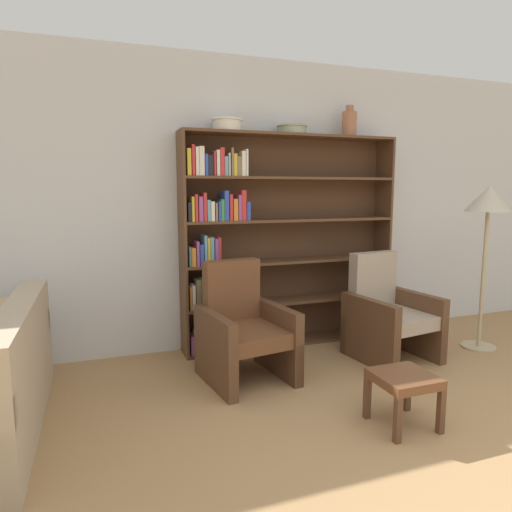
{
  "coord_description": "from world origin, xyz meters",
  "views": [
    {
      "loc": [
        -1.94,
        -1.34,
        1.52
      ],
      "look_at": [
        -0.61,
        2.34,
        0.95
      ],
      "focal_mm": 32.0,
      "sensor_mm": 36.0,
      "label": 1
    }
  ],
  "objects_px": {
    "bowl_brass": "(227,124)",
    "floor_lamp": "(488,208)",
    "bowl_cream": "(292,129)",
    "armchair_leather": "(243,330)",
    "footstool": "(404,383)",
    "vase_tall": "(349,123)",
    "bookshelf": "(268,244)",
    "armchair_cushioned": "(388,315)"
  },
  "relations": [
    {
      "from": "bowl_cream",
      "to": "footstool",
      "type": "relative_size",
      "value": 0.8
    },
    {
      "from": "vase_tall",
      "to": "bookshelf",
      "type": "bearing_deg",
      "value": 178.99
    },
    {
      "from": "vase_tall",
      "to": "floor_lamp",
      "type": "bearing_deg",
      "value": -36.12
    },
    {
      "from": "bowl_brass",
      "to": "armchair_cushioned",
      "type": "bearing_deg",
      "value": -26.62
    },
    {
      "from": "footstool",
      "to": "bookshelf",
      "type": "bearing_deg",
      "value": 98.04
    },
    {
      "from": "bowl_brass",
      "to": "floor_lamp",
      "type": "height_order",
      "value": "bowl_brass"
    },
    {
      "from": "footstool",
      "to": "bowl_brass",
      "type": "bearing_deg",
      "value": 110.5
    },
    {
      "from": "armchair_leather",
      "to": "footstool",
      "type": "height_order",
      "value": "armchair_leather"
    },
    {
      "from": "vase_tall",
      "to": "armchair_leather",
      "type": "xyz_separation_m",
      "value": [
        -1.33,
        -0.66,
        -1.78
      ]
    },
    {
      "from": "armchair_cushioned",
      "to": "footstool",
      "type": "height_order",
      "value": "armchair_cushioned"
    },
    {
      "from": "bookshelf",
      "to": "bowl_brass",
      "type": "relative_size",
      "value": 7.67
    },
    {
      "from": "bookshelf",
      "to": "footstool",
      "type": "bearing_deg",
      "value": -81.96
    },
    {
      "from": "armchair_leather",
      "to": "bowl_brass",
      "type": "bearing_deg",
      "value": -104.57
    },
    {
      "from": "bowl_brass",
      "to": "armchair_leather",
      "type": "xyz_separation_m",
      "value": [
        -0.07,
        -0.66,
        -1.71
      ]
    },
    {
      "from": "armchair_cushioned",
      "to": "bowl_brass",
      "type": "bearing_deg",
      "value": -34.73
    },
    {
      "from": "armchair_cushioned",
      "to": "floor_lamp",
      "type": "height_order",
      "value": "floor_lamp"
    },
    {
      "from": "bowl_brass",
      "to": "bookshelf",
      "type": "bearing_deg",
      "value": 2.11
    },
    {
      "from": "bowl_brass",
      "to": "armchair_cushioned",
      "type": "xyz_separation_m",
      "value": [
        1.32,
        -0.66,
        -1.71
      ]
    },
    {
      "from": "bowl_cream",
      "to": "vase_tall",
      "type": "bearing_deg",
      "value": 0.0
    },
    {
      "from": "vase_tall",
      "to": "armchair_cushioned",
      "type": "xyz_separation_m",
      "value": [
        0.06,
        -0.66,
        -1.78
      ]
    },
    {
      "from": "bowl_brass",
      "to": "vase_tall",
      "type": "distance_m",
      "value": 1.26
    },
    {
      "from": "bowl_cream",
      "to": "armchair_leather",
      "type": "bearing_deg",
      "value": -136.99
    },
    {
      "from": "bookshelf",
      "to": "vase_tall",
      "type": "bearing_deg",
      "value": -1.01
    },
    {
      "from": "bowl_brass",
      "to": "armchair_leather",
      "type": "relative_size",
      "value": 0.3
    },
    {
      "from": "bowl_cream",
      "to": "armchair_leather",
      "type": "height_order",
      "value": "bowl_cream"
    },
    {
      "from": "bowl_brass",
      "to": "armchair_leather",
      "type": "height_order",
      "value": "bowl_brass"
    },
    {
      "from": "armchair_leather",
      "to": "armchair_cushioned",
      "type": "height_order",
      "value": "same"
    },
    {
      "from": "bookshelf",
      "to": "vase_tall",
      "type": "distance_m",
      "value": 1.44
    },
    {
      "from": "vase_tall",
      "to": "footstool",
      "type": "relative_size",
      "value": 0.82
    },
    {
      "from": "vase_tall",
      "to": "armchair_cushioned",
      "type": "distance_m",
      "value": 1.89
    },
    {
      "from": "bowl_cream",
      "to": "armchair_leather",
      "type": "relative_size",
      "value": 0.31
    },
    {
      "from": "bowl_cream",
      "to": "armchair_cushioned",
      "type": "bearing_deg",
      "value": -44.14
    },
    {
      "from": "bowl_cream",
      "to": "vase_tall",
      "type": "xyz_separation_m",
      "value": [
        0.62,
        0.0,
        0.08
      ]
    },
    {
      "from": "bowl_brass",
      "to": "armchair_leather",
      "type": "distance_m",
      "value": 1.83
    },
    {
      "from": "bookshelf",
      "to": "vase_tall",
      "type": "relative_size",
      "value": 7.14
    },
    {
      "from": "bowl_cream",
      "to": "armchair_cushioned",
      "type": "height_order",
      "value": "bowl_cream"
    },
    {
      "from": "bookshelf",
      "to": "armchair_leather",
      "type": "bearing_deg",
      "value": -125.19
    },
    {
      "from": "bowl_cream",
      "to": "floor_lamp",
      "type": "relative_size",
      "value": 0.19
    },
    {
      "from": "vase_tall",
      "to": "armchair_cushioned",
      "type": "relative_size",
      "value": 0.32
    },
    {
      "from": "vase_tall",
      "to": "armchair_cushioned",
      "type": "bearing_deg",
      "value": -84.61
    },
    {
      "from": "bowl_brass",
      "to": "bowl_cream",
      "type": "bearing_deg",
      "value": 0.0
    },
    {
      "from": "bowl_cream",
      "to": "armchair_cushioned",
      "type": "xyz_separation_m",
      "value": [
        0.68,
        -0.66,
        -1.69
      ]
    }
  ]
}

